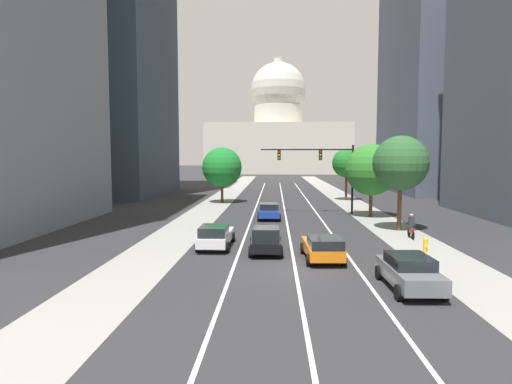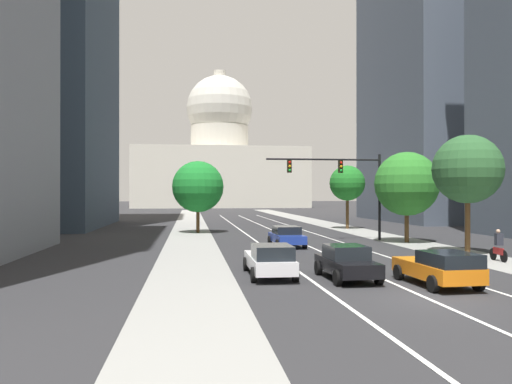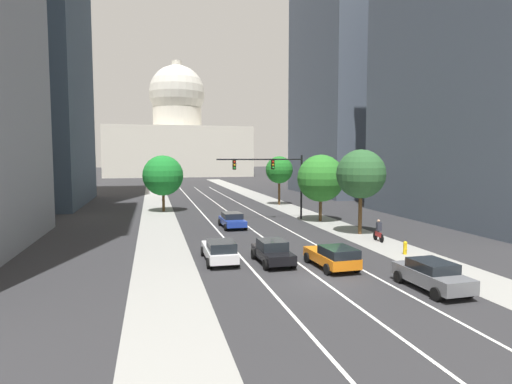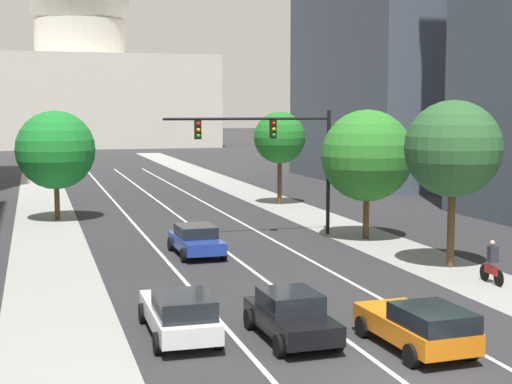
% 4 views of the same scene
% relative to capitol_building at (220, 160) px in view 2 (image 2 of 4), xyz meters
% --- Properties ---
extents(ground_plane, '(400.00, 400.00, 0.00)m').
position_rel_capitol_building_xyz_m(ground_plane, '(0.00, -86.06, -12.98)').
color(ground_plane, '#2B2B2D').
extents(sidewalk_left, '(3.71, 130.00, 0.01)m').
position_rel_capitol_building_xyz_m(sidewalk_left, '(-8.08, -91.06, -12.97)').
color(sidewalk_left, gray).
rests_on(sidewalk_left, ground).
extents(sidewalk_right, '(3.71, 130.00, 0.01)m').
position_rel_capitol_building_xyz_m(sidewalk_right, '(8.08, -91.06, -12.97)').
color(sidewalk_right, gray).
rests_on(sidewalk_right, ground).
extents(lane_stripe_left, '(0.16, 90.00, 0.01)m').
position_rel_capitol_building_xyz_m(lane_stripe_left, '(-3.11, -101.06, -12.96)').
color(lane_stripe_left, white).
rests_on(lane_stripe_left, ground).
extents(lane_stripe_center, '(0.16, 90.00, 0.01)m').
position_rel_capitol_building_xyz_m(lane_stripe_center, '(0.00, -101.06, -12.96)').
color(lane_stripe_center, white).
rests_on(lane_stripe_center, ground).
extents(lane_stripe_right, '(0.16, 90.00, 0.01)m').
position_rel_capitol_building_xyz_m(lane_stripe_right, '(3.11, -101.06, -12.96)').
color(lane_stripe_right, white).
rests_on(lane_stripe_right, ground).
extents(office_tower_far_right, '(15.84, 23.88, 43.61)m').
position_rel_capitol_building_xyz_m(office_tower_far_right, '(25.29, -77.24, 8.86)').
color(office_tower_far_right, '#4C5666').
rests_on(office_tower_far_right, ground).
extents(capitol_building, '(46.05, 27.13, 37.96)m').
position_rel_capitol_building_xyz_m(capitol_building, '(0.00, 0.00, 0.00)').
color(capitol_building, beige).
rests_on(capitol_building, ground).
extents(car_black, '(2.00, 4.17, 1.45)m').
position_rel_capitol_building_xyz_m(car_black, '(-1.56, -121.89, -12.23)').
color(car_black, black).
rests_on(car_black, ground).
extents(car_blue, '(2.12, 4.37, 1.40)m').
position_rel_capitol_building_xyz_m(car_blue, '(-1.56, -108.28, -12.24)').
color(car_blue, '#1E389E').
rests_on(car_blue, ground).
extents(car_orange, '(2.18, 4.27, 1.41)m').
position_rel_capitol_building_xyz_m(car_orange, '(1.57, -123.92, -12.23)').
color(car_orange, orange).
rests_on(car_orange, ground).
extents(car_white, '(1.99, 4.80, 1.46)m').
position_rel_capitol_building_xyz_m(car_white, '(-4.67, -120.82, -12.22)').
color(car_white, silver).
rests_on(car_white, ground).
extents(traffic_signal_mast, '(9.04, 0.39, 6.71)m').
position_rel_capitol_building_xyz_m(traffic_signal_mast, '(3.64, -104.50, -8.06)').
color(traffic_signal_mast, black).
rests_on(traffic_signal_mast, ground).
extents(cyclist, '(0.37, 1.70, 1.72)m').
position_rel_capitol_building_xyz_m(cyclist, '(8.31, -117.27, -12.12)').
color(cyclist, black).
rests_on(cyclist, ground).
extents(street_tree_near_right, '(4.13, 4.13, 7.18)m').
position_rel_capitol_building_xyz_m(street_tree_near_right, '(8.41, -114.00, -7.88)').
color(street_tree_near_right, '#51381E').
rests_on(street_tree_near_right, ground).
extents(street_tree_mid_left, '(4.79, 4.79, 6.70)m').
position_rel_capitol_building_xyz_m(street_tree_mid_left, '(-7.41, -94.87, -8.68)').
color(street_tree_mid_left, '#51381E').
rests_on(street_tree_mid_left, ground).
extents(street_tree_mid_right, '(4.78, 4.78, 6.77)m').
position_rel_capitol_building_xyz_m(street_tree_mid_right, '(7.92, -106.39, -8.60)').
color(street_tree_mid_right, '#51381E').
rests_on(street_tree_mid_right, ground).
extents(street_tree_far_right, '(3.67, 3.67, 6.59)m').
position_rel_capitol_building_xyz_m(street_tree_far_right, '(8.08, -91.27, -8.24)').
color(street_tree_far_right, '#51381E').
rests_on(street_tree_far_right, ground).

